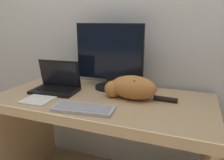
{
  "coord_description": "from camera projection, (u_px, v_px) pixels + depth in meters",
  "views": [
    {
      "loc": [
        0.56,
        -0.91,
        1.26
      ],
      "look_at": [
        0.08,
        0.32,
        0.9
      ],
      "focal_mm": 35.0,
      "sensor_mm": 36.0,
      "label": 1
    }
  ],
  "objects": [
    {
      "name": "cat",
      "position": [
        131.0,
        87.0,
        1.42
      ],
      "size": [
        0.47,
        0.19,
        0.16
      ],
      "rotation": [
        0.0,
        0.0,
        -0.04
      ],
      "color": "#C67A38",
      "rests_on": "desk"
    },
    {
      "name": "wall_back",
      "position": [
        123.0,
        15.0,
        1.69
      ],
      "size": [
        6.4,
        0.06,
        2.6
      ],
      "color": "silver",
      "rests_on": "ground_plane"
    },
    {
      "name": "external_keyboard",
      "position": [
        83.0,
        108.0,
        1.25
      ],
      "size": [
        0.37,
        0.18,
        0.02
      ],
      "rotation": [
        0.0,
        0.0,
        0.12
      ],
      "color": "#BCBCC1",
      "rests_on": "desk"
    },
    {
      "name": "desk",
      "position": [
        103.0,
        119.0,
        1.51
      ],
      "size": [
        1.44,
        0.71,
        0.76
      ],
      "color": "tan",
      "rests_on": "ground_plane"
    },
    {
      "name": "laptop",
      "position": [
        56.0,
        85.0,
        1.58
      ],
      "size": [
        0.34,
        0.23,
        0.22
      ],
      "rotation": [
        0.0,
        0.0,
        0.08
      ],
      "color": "black",
      "rests_on": "desk"
    },
    {
      "name": "paper_notepad",
      "position": [
        39.0,
        99.0,
        1.42
      ],
      "size": [
        0.19,
        0.21,
        0.01
      ],
      "color": "white",
      "rests_on": "desk"
    },
    {
      "name": "monitor",
      "position": [
        109.0,
        57.0,
        1.6
      ],
      "size": [
        0.52,
        0.21,
        0.48
      ],
      "color": "black",
      "rests_on": "desk"
    }
  ]
}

